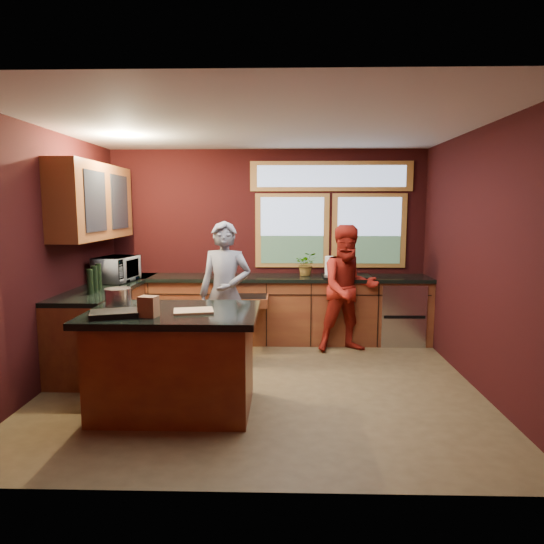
{
  "coord_description": "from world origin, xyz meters",
  "views": [
    {
      "loc": [
        0.24,
        -5.0,
        1.88
      ],
      "look_at": [
        0.1,
        0.4,
        1.16
      ],
      "focal_mm": 32.0,
      "sensor_mm": 36.0,
      "label": 1
    }
  ],
  "objects_px": {
    "person_red": "(349,289)",
    "stock_pot": "(118,298)",
    "person_grey": "(225,294)",
    "island": "(174,360)",
    "cutting_board": "(193,311)"
  },
  "relations": [
    {
      "from": "person_red",
      "to": "stock_pot",
      "type": "distance_m",
      "value": 3.0
    },
    {
      "from": "stock_pot",
      "to": "person_red",
      "type": "bearing_deg",
      "value": 36.53
    },
    {
      "from": "person_grey",
      "to": "person_red",
      "type": "relative_size",
      "value": 1.04
    },
    {
      "from": "island",
      "to": "person_grey",
      "type": "xyz_separation_m",
      "value": [
        0.32,
        1.35,
        0.38
      ]
    },
    {
      "from": "stock_pot",
      "to": "cutting_board",
      "type": "bearing_deg",
      "value": -14.93
    },
    {
      "from": "stock_pot",
      "to": "person_grey",
      "type": "bearing_deg",
      "value": 54.22
    },
    {
      "from": "island",
      "to": "cutting_board",
      "type": "relative_size",
      "value": 4.43
    },
    {
      "from": "person_grey",
      "to": "stock_pot",
      "type": "relative_size",
      "value": 7.17
    },
    {
      "from": "person_red",
      "to": "island",
      "type": "bearing_deg",
      "value": -146.74
    },
    {
      "from": "person_grey",
      "to": "person_red",
      "type": "height_order",
      "value": "person_grey"
    },
    {
      "from": "island",
      "to": "cutting_board",
      "type": "height_order",
      "value": "cutting_board"
    },
    {
      "from": "person_grey",
      "to": "cutting_board",
      "type": "xyz_separation_m",
      "value": [
        -0.12,
        -1.4,
        0.09
      ]
    },
    {
      "from": "stock_pot",
      "to": "island",
      "type": "bearing_deg",
      "value": -15.26
    },
    {
      "from": "person_red",
      "to": "stock_pot",
      "type": "height_order",
      "value": "person_red"
    },
    {
      "from": "cutting_board",
      "to": "stock_pot",
      "type": "relative_size",
      "value": 1.46
    }
  ]
}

